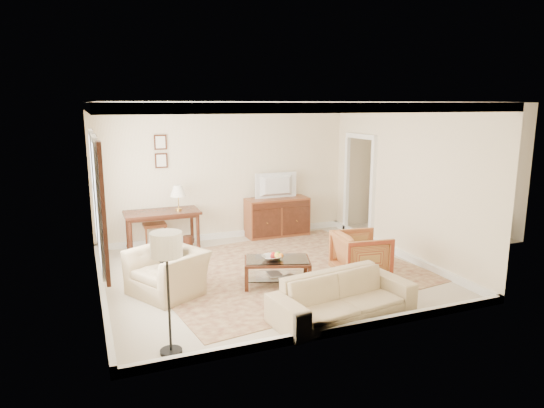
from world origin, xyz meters
TOP-DOWN VIEW (x-y plane):
  - room_shell at (0.00, 0.00)m, footprint 5.51×5.01m
  - annex_bedroom at (4.49, 1.15)m, footprint 3.00×2.70m
  - window_front at (-2.70, -0.70)m, footprint 0.12×1.56m
  - window_rear at (-2.70, 0.90)m, footprint 0.12×1.56m
  - doorway at (2.71, 1.50)m, footprint 0.10×1.12m
  - rug at (0.29, 0.07)m, footprint 4.92×4.38m
  - writing_desk at (-1.45, 2.04)m, footprint 1.46×0.73m
  - desk_chair at (-1.57, 2.39)m, footprint 0.46×0.46m
  - desk_lamp at (-1.12, 2.04)m, footprint 0.32×0.32m
  - framed_prints at (-1.35, 2.47)m, footprint 0.25×0.04m
  - sideboard at (1.08, 2.20)m, footprint 1.38×0.53m
  - tv at (1.08, 2.18)m, footprint 0.91×0.52m
  - coffee_table at (-0.06, -0.58)m, footprint 1.18×0.91m
  - fruit_bowl at (-0.17, -0.60)m, footprint 0.42×0.42m
  - book_a at (-0.19, -0.52)m, footprint 0.28×0.07m
  - book_b at (0.02, -0.66)m, footprint 0.16×0.26m
  - striped_armchair at (1.40, -0.74)m, footprint 0.86×0.91m
  - club_armchair at (-1.76, -0.29)m, footprint 1.12×1.26m
  - backpack at (-1.69, -0.23)m, footprint 0.36×0.39m
  - sofa at (0.32, -2.02)m, footprint 2.10×0.89m
  - floor_lamp at (-2.05, -2.14)m, footprint 0.36×0.36m

SIDE VIEW (x-z plane):
  - rug at x=0.29m, z-range 0.00..0.01m
  - book_b at x=0.02m, z-range -0.02..0.36m
  - book_a at x=-0.19m, z-range -0.01..0.36m
  - coffee_table at x=-0.06m, z-range 0.12..0.56m
  - annex_bedroom at x=4.49m, z-range -1.11..1.79m
  - sofa at x=0.32m, z-range 0.00..0.80m
  - striped_armchair at x=1.40m, z-range 0.00..0.84m
  - sideboard at x=1.08m, z-range 0.00..0.85m
  - club_armchair at x=-1.76m, z-range 0.00..0.93m
  - fruit_bowl at x=-0.17m, z-range 0.44..0.55m
  - desk_chair at x=-1.57m, z-range 0.00..1.05m
  - writing_desk at x=-1.45m, z-range 0.29..1.08m
  - backpack at x=-1.69m, z-range 0.51..0.91m
  - desk_lamp at x=-1.12m, z-range 0.80..1.30m
  - doorway at x=2.71m, z-range -0.05..2.20m
  - floor_lamp at x=-2.05m, z-range 0.49..1.96m
  - tv at x=1.08m, z-range 1.24..1.36m
  - window_front at x=-2.70m, z-range 0.65..2.45m
  - window_rear at x=-2.70m, z-range 0.65..2.45m
  - framed_prints at x=-1.35m, z-range 1.60..2.28m
  - room_shell at x=0.00m, z-range 1.02..3.93m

